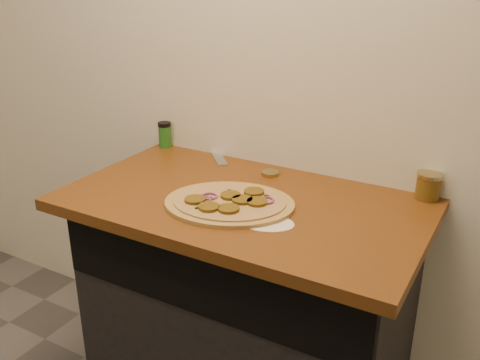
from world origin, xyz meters
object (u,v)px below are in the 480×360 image
Objects in this scene: chefs_knife at (215,150)px; spice_shaker at (165,135)px; pizza at (229,203)px; salsa_jar at (428,186)px.

chefs_knife is 0.23m from spice_shaker.
salsa_jar is at bearing 34.50° from pizza.
spice_shaker is (-1.08, 0.00, 0.01)m from salsa_jar.
chefs_knife is 2.19× the size of spice_shaker.
salsa_jar is (0.54, 0.37, 0.04)m from pizza.
salsa_jar is 0.84× the size of spice_shaker.
spice_shaker reaches higher than pizza.
chefs_knife is 0.87m from salsa_jar.
pizza is 0.54m from chefs_knife.
pizza is 2.24× the size of chefs_knife.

